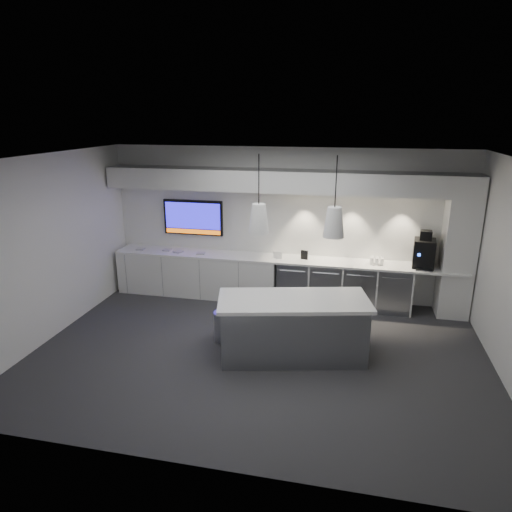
% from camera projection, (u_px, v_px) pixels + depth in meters
% --- Properties ---
extents(floor, '(7.00, 7.00, 0.00)m').
position_uv_depth(floor, '(259.00, 353.00, 7.15)').
color(floor, '#313134').
rests_on(floor, ground).
extents(ceiling, '(7.00, 7.00, 0.00)m').
position_uv_depth(ceiling, '(259.00, 159.00, 6.26)').
color(ceiling, black).
rests_on(ceiling, wall_back).
extents(wall_back, '(7.00, 0.00, 7.00)m').
position_uv_depth(wall_back, '(285.00, 224.00, 9.04)').
color(wall_back, white).
rests_on(wall_back, floor).
extents(wall_front, '(7.00, 0.00, 7.00)m').
position_uv_depth(wall_front, '(205.00, 341.00, 4.37)').
color(wall_front, white).
rests_on(wall_front, floor).
extents(wall_left, '(0.00, 7.00, 7.00)m').
position_uv_depth(wall_left, '(49.00, 248.00, 7.42)').
color(wall_left, white).
rests_on(wall_left, floor).
extents(back_counter, '(6.80, 0.65, 0.04)m').
position_uv_depth(back_counter, '(282.00, 259.00, 8.92)').
color(back_counter, white).
rests_on(back_counter, left_base_cabinets).
extents(left_base_cabinets, '(3.30, 0.63, 0.86)m').
position_uv_depth(left_base_cabinets, '(198.00, 274.00, 9.41)').
color(left_base_cabinets, white).
rests_on(left_base_cabinets, floor).
extents(fridge_unit_a, '(0.60, 0.61, 0.85)m').
position_uv_depth(fridge_unit_a, '(294.00, 282.00, 9.00)').
color(fridge_unit_a, '#92969A').
rests_on(fridge_unit_a, floor).
extents(fridge_unit_b, '(0.60, 0.61, 0.85)m').
position_uv_depth(fridge_unit_b, '(326.00, 284.00, 8.88)').
color(fridge_unit_b, '#92969A').
rests_on(fridge_unit_b, floor).
extents(fridge_unit_c, '(0.60, 0.61, 0.85)m').
position_uv_depth(fridge_unit_c, '(359.00, 286.00, 8.75)').
color(fridge_unit_c, '#92969A').
rests_on(fridge_unit_c, floor).
extents(fridge_unit_d, '(0.60, 0.61, 0.85)m').
position_uv_depth(fridge_unit_d, '(393.00, 289.00, 8.62)').
color(fridge_unit_d, '#92969A').
rests_on(fridge_unit_d, floor).
extents(backsplash, '(4.60, 0.03, 1.30)m').
position_uv_depth(backsplash, '(347.00, 225.00, 8.76)').
color(backsplash, white).
rests_on(backsplash, wall_back).
extents(soffit, '(6.90, 0.60, 0.40)m').
position_uv_depth(soffit, '(283.00, 181.00, 8.49)').
color(soffit, white).
rests_on(soffit, wall_back).
extents(column, '(0.55, 0.55, 2.60)m').
position_uv_depth(column, '(459.00, 248.00, 8.17)').
color(column, white).
rests_on(column, floor).
extents(wall_tv, '(1.25, 0.07, 0.72)m').
position_uv_depth(wall_tv, '(193.00, 217.00, 9.36)').
color(wall_tv, black).
rests_on(wall_tv, wall_back).
extents(island, '(2.41, 1.45, 0.95)m').
position_uv_depth(island, '(293.00, 328.00, 6.93)').
color(island, '#92969A').
rests_on(island, floor).
extents(bin, '(0.37, 0.37, 0.50)m').
position_uv_depth(bin, '(225.00, 326.00, 7.50)').
color(bin, '#92969A').
rests_on(bin, floor).
extents(coffee_machine, '(0.42, 0.57, 0.68)m').
position_uv_depth(coffee_machine, '(424.00, 252.00, 8.32)').
color(coffee_machine, black).
rests_on(coffee_machine, back_counter).
extents(sign_black, '(0.14, 0.05, 0.18)m').
position_uv_depth(sign_black, '(304.00, 255.00, 8.80)').
color(sign_black, black).
rests_on(sign_black, back_counter).
extents(sign_white, '(0.18, 0.05, 0.14)m').
position_uv_depth(sign_white, '(278.00, 255.00, 8.86)').
color(sign_white, white).
rests_on(sign_white, back_counter).
extents(cup_cluster, '(0.25, 0.16, 0.14)m').
position_uv_depth(cup_cluster, '(377.00, 261.00, 8.50)').
color(cup_cluster, white).
rests_on(cup_cluster, back_counter).
extents(tray_a, '(0.18, 0.18, 0.02)m').
position_uv_depth(tray_a, '(141.00, 249.00, 9.46)').
color(tray_a, '#B2B2B2').
rests_on(tray_a, back_counter).
extents(tray_b, '(0.16, 0.16, 0.02)m').
position_uv_depth(tray_b, '(167.00, 250.00, 9.40)').
color(tray_b, '#B2B2B2').
rests_on(tray_b, back_counter).
extents(tray_c, '(0.20, 0.20, 0.02)m').
position_uv_depth(tray_c, '(178.00, 252.00, 9.28)').
color(tray_c, '#B2B2B2').
rests_on(tray_c, back_counter).
extents(tray_d, '(0.18, 0.18, 0.02)m').
position_uv_depth(tray_d, '(201.00, 253.00, 9.16)').
color(tray_d, '#B2B2B2').
rests_on(tray_d, back_counter).
extents(pendant_left, '(0.30, 0.30, 1.13)m').
position_uv_depth(pendant_left, '(259.00, 218.00, 6.54)').
color(pendant_left, white).
rests_on(pendant_left, ceiling).
extents(pendant_right, '(0.30, 0.30, 1.13)m').
position_uv_depth(pendant_right, '(334.00, 222.00, 6.33)').
color(pendant_right, white).
rests_on(pendant_right, ceiling).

